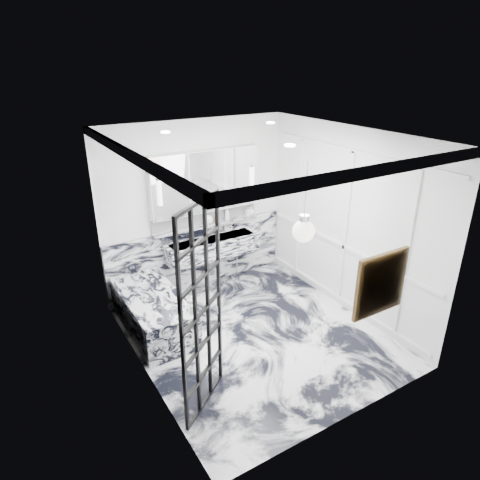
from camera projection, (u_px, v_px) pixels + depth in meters
floor at (255, 334)px, 6.10m from camera, size 3.60×3.60×0.00m
ceiling at (259, 135)px, 5.00m from camera, size 3.60×3.60×0.00m
wall_back at (196, 206)px, 6.97m from camera, size 3.60×0.00×3.60m
wall_front at (359, 309)px, 4.14m from camera, size 3.60×0.00×3.60m
wall_left at (138, 274)px, 4.79m from camera, size 0.00×3.60×3.60m
wall_right at (347, 222)px, 6.31m from camera, size 0.00×3.60×3.60m
marble_clad_back at (199, 256)px, 7.29m from camera, size 3.18×0.05×1.05m
marble_clad_left at (139, 279)px, 4.82m from camera, size 0.02×3.56×2.68m
panel_molding at (346, 229)px, 6.34m from camera, size 0.03×3.40×2.30m
soap_bottle_a at (227, 214)px, 7.22m from camera, size 0.11×0.11×0.23m
soap_bottle_b at (248, 212)px, 7.43m from camera, size 0.08×0.08×0.16m
soap_bottle_c at (251, 211)px, 7.46m from camera, size 0.16×0.16×0.17m
face_pot at (208, 220)px, 7.06m from camera, size 0.17×0.17×0.17m
amber_bottle at (215, 220)px, 7.14m from camera, size 0.04×0.04×0.10m
flower_vase at (193, 310)px, 5.57m from camera, size 0.08×0.08×0.12m
crittall_door at (202, 312)px, 4.45m from camera, size 0.72×0.57×2.40m
artwork at (381, 284)px, 4.25m from camera, size 0.57×0.05×0.57m
pendant_light at (303, 231)px, 4.24m from camera, size 0.22×0.22×0.22m
trough_sink at (212, 247)px, 7.11m from camera, size 1.60×0.45×0.30m
ledge at (207, 225)px, 7.11m from camera, size 1.90×0.14×0.04m
subway_tile at (205, 216)px, 7.10m from camera, size 1.90×0.03×0.23m
mirror_cabinet at (206, 181)px, 6.81m from camera, size 1.90×0.16×1.00m
sconce_left at (160, 193)px, 6.36m from camera, size 0.07×0.07×0.40m
sconce_right at (252, 178)px, 7.14m from camera, size 0.07×0.07×0.40m
bathtub at (153, 312)px, 6.14m from camera, size 0.75×1.65×0.55m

